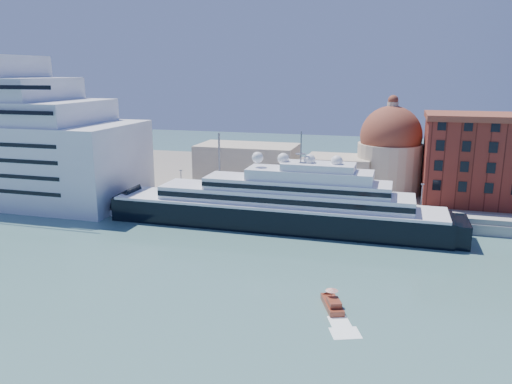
% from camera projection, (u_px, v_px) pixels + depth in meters
% --- Properties ---
extents(ground, '(400.00, 400.00, 0.00)m').
position_uv_depth(ground, '(260.00, 263.00, 95.32)').
color(ground, '#3D6A69').
rests_on(ground, ground).
extents(quay, '(180.00, 10.00, 2.50)m').
position_uv_depth(quay, '(295.00, 210.00, 126.81)').
color(quay, gray).
rests_on(quay, ground).
extents(land, '(260.00, 72.00, 2.00)m').
position_uv_depth(land, '(320.00, 179.00, 165.20)').
color(land, slate).
rests_on(land, ground).
extents(quay_fence, '(180.00, 0.10, 1.20)m').
position_uv_depth(quay_fence, '(292.00, 208.00, 122.17)').
color(quay_fence, slate).
rests_on(quay_fence, quay).
extents(superyacht, '(88.97, 12.33, 26.59)m').
position_uv_depth(superyacht, '(264.00, 207.00, 117.16)').
color(superyacht, black).
rests_on(superyacht, ground).
extents(service_barge, '(13.26, 8.14, 2.83)m').
position_uv_depth(service_barge, '(114.00, 211.00, 128.31)').
color(service_barge, white).
rests_on(service_barge, ground).
extents(water_taxi, '(4.50, 7.09, 3.20)m').
position_uv_depth(water_taxi, '(332.00, 303.00, 77.02)').
color(water_taxi, maroon).
rests_on(water_taxi, ground).
extents(warehouse, '(43.00, 19.00, 23.25)m').
position_uv_depth(warehouse, '(511.00, 160.00, 126.87)').
color(warehouse, maroon).
rests_on(warehouse, land).
extents(church, '(66.00, 18.00, 25.50)m').
position_uv_depth(church, '(334.00, 159.00, 145.02)').
color(church, beige).
rests_on(church, land).
extents(lamp_posts, '(120.80, 2.40, 18.00)m').
position_uv_depth(lamp_posts, '(246.00, 176.00, 126.54)').
color(lamp_posts, slate).
rests_on(lamp_posts, quay).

